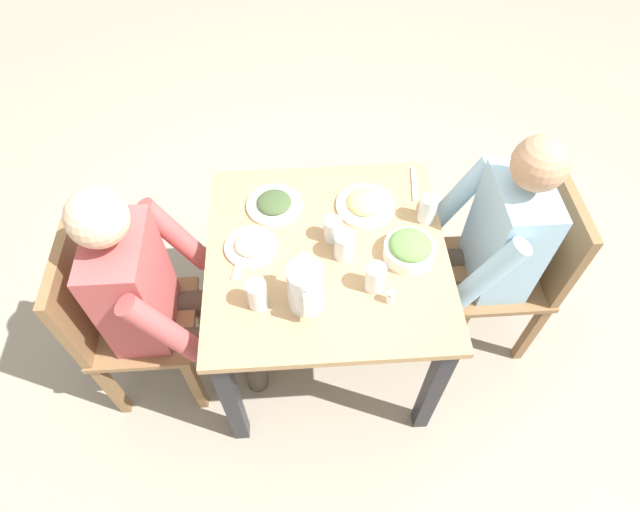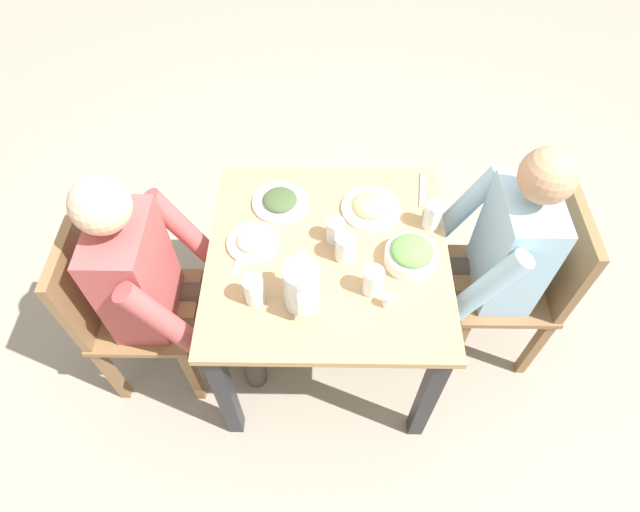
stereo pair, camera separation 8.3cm
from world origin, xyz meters
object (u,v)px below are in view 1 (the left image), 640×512
Objects in this scene: water_glass_near_right at (375,278)px; water_glass_center at (333,229)px; diner_far at (479,247)px; salad_bowl at (410,249)px; chair_far at (519,266)px; plate_fries at (366,203)px; dining_table at (326,272)px; water_pitcher at (306,288)px; water_glass_far_right at (344,246)px; chair_near at (119,317)px; water_glass_far_left at (257,294)px; plate_beans at (251,245)px; water_glass_by_pitcher at (428,209)px; plate_dolmas at (274,204)px; salt_shaker at (391,297)px; diner_near at (163,294)px.

water_glass_near_right is 0.26m from water_glass_center.
salad_bowl is at bearing -71.48° from diner_far.
chair_far reaches higher than plate_fries.
water_glass_near_right reaches higher than plate_fries.
dining_table is at bearing -83.73° from diner_far.
water_glass_far_right is (-0.20, 0.15, -0.04)m from water_pitcher.
chair_near and chair_far have the same top height.
water_glass_far_left reaches higher than water_glass_near_right.
water_glass_by_pitcher reaches higher than plate_beans.
chair_near is 1.43m from diner_far.
water_glass_far_right is 0.09m from water_glass_center.
water_glass_far_left is (0.44, -0.06, 0.04)m from plate_dolmas.
water_glass_near_right is (-0.04, 0.40, -0.00)m from water_glass_far_left.
water_glass_far_left reaches higher than plate_beans.
water_glass_by_pitcher reaches higher than plate_fries.
chair_far is 3.85× the size of plate_fries.
plate_fries is at bearing -175.58° from salt_shaker.
water_glass_near_right is at bearing -38.46° from water_glass_by_pitcher.
water_glass_center is (0.14, -0.14, 0.03)m from plate_fries.
salad_bowl is 0.19m from water_glass_near_right.
chair_far is at bearing 95.06° from chair_near.
water_glass_center reaches higher than salad_bowl.
water_glass_by_pitcher is 0.72m from water_glass_far_left.
water_glass_by_pitcher is (-0.10, 0.66, 0.04)m from plate_beans.
chair_near is 8.11× the size of water_glass_far_right.
water_pitcher is (0.28, -0.90, 0.35)m from chair_far.
plate_dolmas is at bearing -100.04° from water_glass_by_pitcher.
salt_shaker is (0.15, 1.01, 0.28)m from chair_near.
salad_bowl is 0.55m from plate_dolmas.
diner_near is at bearing -69.79° from plate_fries.
dining_table is 0.33m from water_pitcher.
dining_table is 0.61m from diner_far.
chair_near is at bearing -100.76° from water_pitcher.
water_glass_by_pitcher reaches higher than plate_dolmas.
water_glass_far_right is at bearing -65.27° from water_glass_by_pitcher.
plate_dolmas is 2.26× the size of water_glass_center.
plate_dolmas is 0.52m from water_glass_near_right.
plate_fries is at bearing 111.50° from plate_beans.
plate_dolmas is 0.94× the size of plate_fries.
salad_bowl is 1.62× the size of water_glass_far_left.
diner_near is at bearing -78.17° from water_glass_by_pitcher.
plate_beans is at bearing -88.27° from chair_far.
dining_table is at bearing -107.91° from water_glass_far_right.
salad_bowl is at bearing 85.22° from water_glass_far_right.
plate_beans is (0.03, -1.09, 0.27)m from chair_far.
plate_dolmas is 1.13× the size of plate_beans.
water_pitcher is 1.03× the size of salad_bowl.
plate_beans is at bearing -142.66° from water_pitcher.
diner_far is 10.32× the size of water_glass_far_left.
water_glass_center is (-0.14, 0.63, 0.16)m from diner_near.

